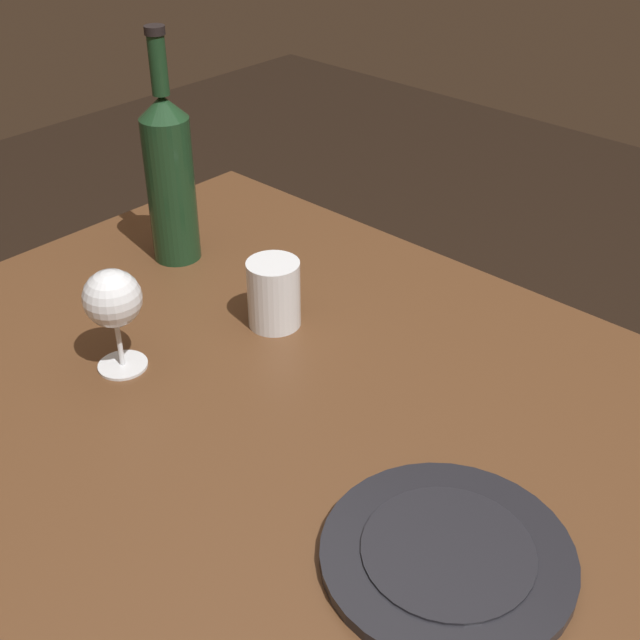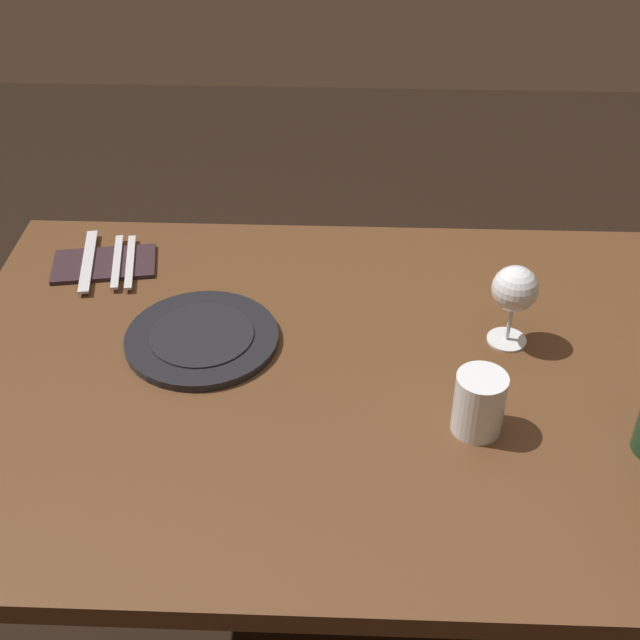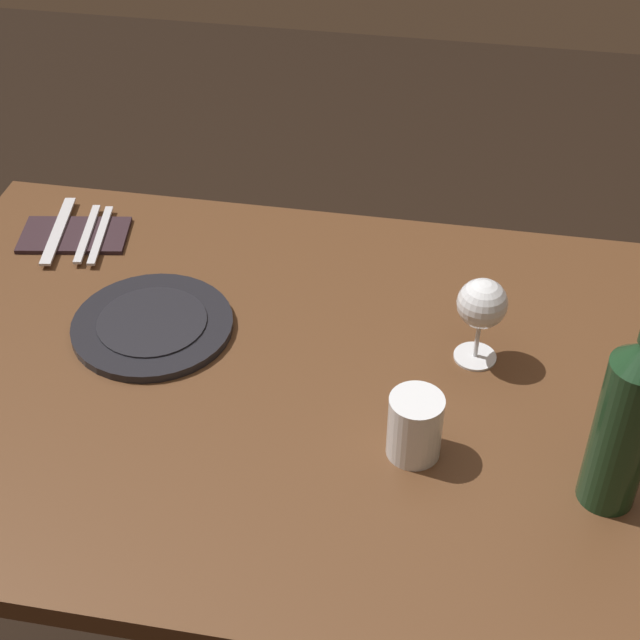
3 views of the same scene
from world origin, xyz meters
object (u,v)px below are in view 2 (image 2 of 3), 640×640
(water_tumbler, at_px, (480,405))
(fork_inner, at_px, (118,261))
(table_knife, at_px, (89,261))
(dinner_plate, at_px, (203,338))
(wine_glass_left, at_px, (515,291))
(folded_napkin, at_px, (105,264))
(fork_outer, at_px, (131,262))

(water_tumbler, bearing_deg, fork_inner, -33.12)
(water_tumbler, distance_m, table_knife, 0.80)
(water_tumbler, height_order, dinner_plate, water_tumbler)
(wine_glass_left, relative_size, fork_inner, 0.80)
(table_knife, bearing_deg, wine_glass_left, 165.26)
(dinner_plate, distance_m, folded_napkin, 0.31)
(wine_glass_left, distance_m, folded_napkin, 0.76)
(wine_glass_left, bearing_deg, dinner_plate, 2.50)
(wine_glass_left, xyz_separation_m, water_tumbler, (0.07, 0.21, -0.06))
(water_tumbler, height_order, folded_napkin, water_tumbler)
(wine_glass_left, height_order, fork_inner, wine_glass_left)
(table_knife, bearing_deg, fork_inner, 180.00)
(water_tumbler, xyz_separation_m, table_knife, (0.68, -0.41, -0.03))
(wine_glass_left, height_order, folded_napkin, wine_glass_left)
(folded_napkin, distance_m, fork_inner, 0.03)
(fork_inner, distance_m, table_knife, 0.05)
(wine_glass_left, bearing_deg, table_knife, -14.74)
(fork_outer, bearing_deg, fork_inner, 0.00)
(water_tumbler, xyz_separation_m, fork_outer, (0.60, -0.41, -0.03))
(wine_glass_left, distance_m, dinner_plate, 0.52)
(fork_inner, relative_size, fork_outer, 1.00)
(fork_inner, xyz_separation_m, table_knife, (0.05, 0.00, 0.00))
(fork_outer, bearing_deg, wine_glass_left, 163.61)
(water_tumbler, bearing_deg, fork_outer, -34.19)
(folded_napkin, relative_size, fork_inner, 1.14)
(dinner_plate, xyz_separation_m, folded_napkin, (0.22, -0.22, -0.00))
(dinner_plate, distance_m, fork_outer, 0.28)
(wine_glass_left, height_order, dinner_plate, wine_glass_left)
(dinner_plate, relative_size, fork_outer, 1.43)
(wine_glass_left, distance_m, water_tumbler, 0.23)
(wine_glass_left, bearing_deg, fork_outer, -16.39)
(folded_napkin, height_order, fork_inner, fork_inner)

